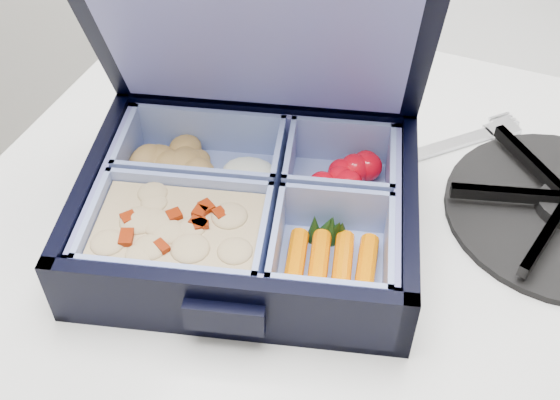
% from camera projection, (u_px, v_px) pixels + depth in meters
% --- Properties ---
extents(bento_box, '(0.27, 0.24, 0.06)m').
position_uv_depth(bento_box, '(248.00, 209.00, 0.50)').
color(bento_box, black).
rests_on(bento_box, stove).
extents(burner_grate_rear, '(0.19, 0.19, 0.02)m').
position_uv_depth(burner_grate_rear, '(228.00, 41.00, 0.69)').
color(burner_grate_rear, black).
rests_on(burner_grate_rear, stove).
extents(fork, '(0.14, 0.14, 0.01)m').
position_uv_depth(fork, '(422.00, 153.00, 0.58)').
color(fork, '#BCBCC2').
rests_on(fork, stove).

